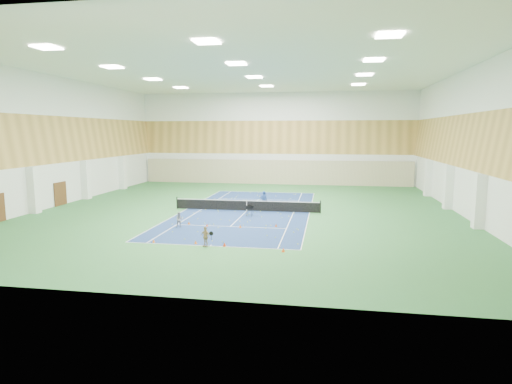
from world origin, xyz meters
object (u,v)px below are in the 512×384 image
coach (264,200)px  child_apron (205,237)px  tennis_net (247,205)px  child_court (179,220)px  ball_cart (250,211)px

coach → child_apron: coach is taller
tennis_net → coach: bearing=27.2°
coach → child_apron: (-1.67, -12.72, -0.23)m
child_court → tennis_net: bearing=37.2°
child_apron → ball_cart: bearing=109.3°
coach → child_apron: 12.83m
tennis_net → child_court: 8.03m
coach → tennis_net: bearing=7.0°
coach → ball_cart: (-0.74, -2.96, -0.41)m
tennis_net → ball_cart: bearing=-73.4°
tennis_net → child_court: bearing=-116.8°
child_court → coach: bearing=31.6°
tennis_net → child_apron: child_apron is taller
child_apron → tennis_net: bearing=113.5°
child_court → child_apron: bearing=-81.2°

